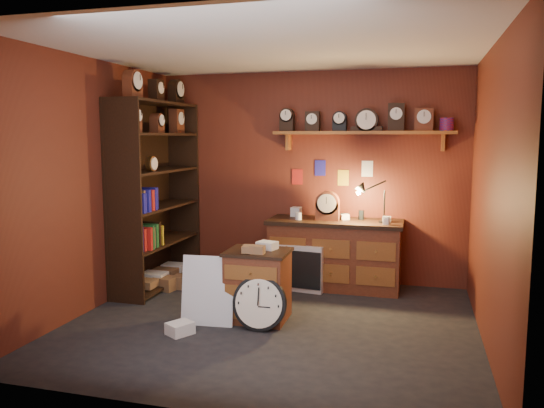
{
  "coord_description": "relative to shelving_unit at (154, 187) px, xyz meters",
  "views": [
    {
      "loc": [
        1.38,
        -4.95,
        1.87
      ],
      "look_at": [
        -0.09,
        0.35,
        1.17
      ],
      "focal_mm": 35.0,
      "sensor_mm": 36.0,
      "label": 1
    }
  ],
  "objects": [
    {
      "name": "floor",
      "position": [
        1.79,
        -0.98,
        -1.25
      ],
      "size": [
        4.0,
        4.0,
        0.0
      ],
      "primitive_type": "plane",
      "color": "black",
      "rests_on": "ground"
    },
    {
      "name": "room_shell",
      "position": [
        1.84,
        -0.87,
        0.47
      ],
      "size": [
        4.02,
        3.62,
        2.71
      ],
      "color": "maroon",
      "rests_on": "ground"
    },
    {
      "name": "shelving_unit",
      "position": [
        0.0,
        0.0,
        0.0
      ],
      "size": [
        0.47,
        1.6,
        2.58
      ],
      "color": "black",
      "rests_on": "ground"
    },
    {
      "name": "workbench",
      "position": [
        2.2,
        0.49,
        -0.78
      ],
      "size": [
        1.65,
        0.66,
        1.36
      ],
      "color": "brown",
      "rests_on": "ground"
    },
    {
      "name": "low_cabinet",
      "position": [
        1.62,
        -0.89,
        -0.86
      ],
      "size": [
        0.64,
        0.54,
        0.81
      ],
      "rotation": [
        0.0,
        0.0,
        0.01
      ],
      "color": "brown",
      "rests_on": "ground"
    },
    {
      "name": "big_round_clock",
      "position": [
        1.72,
        -1.17,
        -0.99
      ],
      "size": [
        0.54,
        0.17,
        0.54
      ],
      "color": "black",
      "rests_on": "ground"
    },
    {
      "name": "white_panel",
      "position": [
        1.18,
        -1.15,
        -1.25
      ],
      "size": [
        0.54,
        0.19,
        0.7
      ],
      "primitive_type": "cube",
      "rotation": [
        -0.17,
        0.0,
        0.09
      ],
      "color": "silver",
      "rests_on": "ground"
    },
    {
      "name": "mini_fridge",
      "position": [
        1.86,
        0.41,
        -0.97
      ],
      "size": [
        0.61,
        0.63,
        0.57
      ],
      "rotation": [
        0.0,
        0.0,
        -0.13
      ],
      "color": "silver",
      "rests_on": "ground"
    },
    {
      "name": "floor_box_a",
      "position": [
        0.22,
        -0.17,
        -1.17
      ],
      "size": [
        0.3,
        0.26,
        0.16
      ],
      "primitive_type": "cube",
      "rotation": [
        0.0,
        0.0,
        -0.19
      ],
      "color": "brown",
      "rests_on": "ground"
    },
    {
      "name": "floor_box_b",
      "position": [
        1.03,
        -1.49,
        -1.2
      ],
      "size": [
        0.28,
        0.29,
        0.11
      ],
      "primitive_type": "cube",
      "rotation": [
        0.0,
        0.0,
        -0.54
      ],
      "color": "white",
      "rests_on": "ground"
    },
    {
      "name": "floor_box_c",
      "position": [
        0.4,
        -0.07,
        -1.17
      ],
      "size": [
        0.24,
        0.21,
        0.16
      ],
      "primitive_type": "cube",
      "rotation": [
        0.0,
        0.0,
        0.12
      ],
      "color": "brown",
      "rests_on": "ground"
    }
  ]
}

